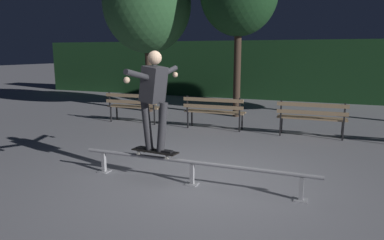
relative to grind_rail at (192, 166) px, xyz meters
name	(u,v)px	position (x,y,z in m)	size (l,w,h in m)	color
ground_plane	(198,179)	(0.00, 0.24, -0.30)	(90.00, 90.00, 0.00)	gray
hedge_backdrop	(285,70)	(0.00, 10.86, 0.95)	(24.00, 1.20, 2.50)	#193D1E
grind_rail	(192,166)	(0.00, 0.00, 0.00)	(3.80, 0.18, 0.39)	#9E9EA3
skateboard	(155,151)	(-0.63, 0.00, 0.16)	(0.80, 0.28, 0.09)	black
skateboarder	(154,93)	(-0.63, 0.00, 1.10)	(0.63, 1.40, 1.56)	black
park_bench_leftmost	(133,104)	(-3.35, 3.90, 0.24)	(1.61, 0.46, 0.88)	black
park_bench_left_center	(214,109)	(-0.92, 3.90, 0.24)	(1.61, 0.46, 0.88)	black
park_bench_right_center	(312,115)	(1.52, 3.90, 0.24)	(1.61, 0.46, 0.88)	black
tree_far_left	(147,4)	(-3.88, 5.85, 3.24)	(2.88, 2.88, 5.13)	#3D2D23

